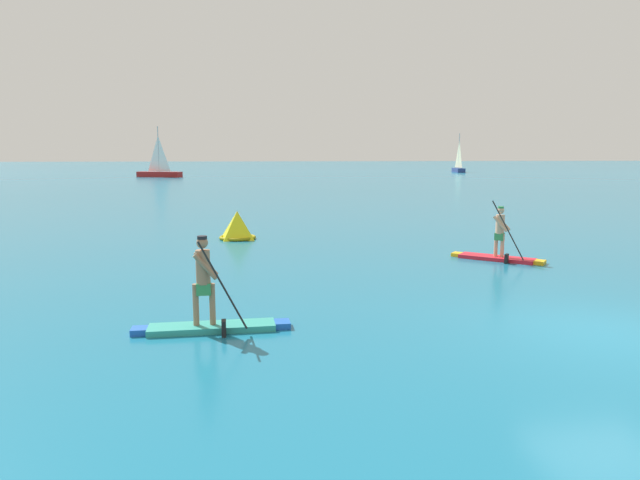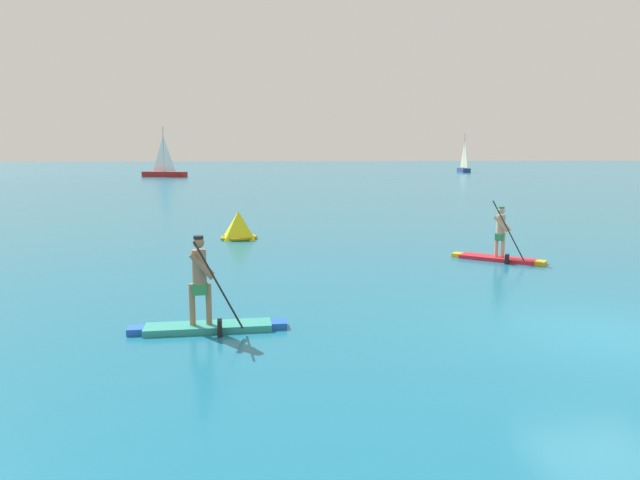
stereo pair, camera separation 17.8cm
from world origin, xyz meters
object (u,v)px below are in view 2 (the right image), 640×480
at_px(paddleboarder_mid_center, 499,249).
at_px(race_marker_buoy, 239,227).
at_px(sailboat_left_horizon, 164,171).
at_px(paddleboarder_near_left, 206,309).
at_px(sailboat_right_horizon, 464,167).

bearing_deg(paddleboarder_mid_center, race_marker_buoy, -174.41).
relative_size(paddleboarder_mid_center, sailboat_left_horizon, 0.36).
distance_m(paddleboarder_near_left, race_marker_buoy, 11.52).
xyz_separation_m(race_marker_buoy, sailboat_right_horizon, (35.58, 73.38, 0.38)).
bearing_deg(sailboat_left_horizon, paddleboarder_mid_center, -51.35).
distance_m(race_marker_buoy, sailboat_left_horizon, 60.18).
bearing_deg(paddleboarder_mid_center, paddleboarder_near_left, -104.25).
relative_size(paddleboarder_near_left, sailboat_left_horizon, 0.43).
xyz_separation_m(paddleboarder_near_left, sailboat_right_horizon, (35.77, 84.90, 0.44)).
height_order(paddleboarder_near_left, race_marker_buoy, paddleboarder_near_left).
bearing_deg(race_marker_buoy, sailboat_left_horizon, 101.67).
height_order(paddleboarder_mid_center, sailboat_left_horizon, sailboat_left_horizon).
distance_m(paddleboarder_mid_center, sailboat_right_horizon, 83.40).
height_order(paddleboarder_near_left, paddleboarder_mid_center, paddleboarder_mid_center).
relative_size(paddleboarder_near_left, race_marker_buoy, 1.79).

